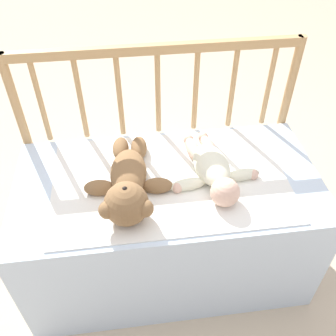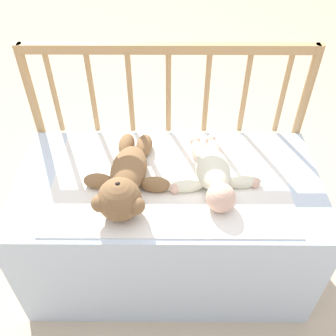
{
  "view_description": "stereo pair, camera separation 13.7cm",
  "coord_description": "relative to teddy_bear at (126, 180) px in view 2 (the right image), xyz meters",
  "views": [
    {
      "loc": [
        -0.13,
        -1.0,
        1.54
      ],
      "look_at": [
        0.0,
        0.0,
        0.61
      ],
      "focal_mm": 40.0,
      "sensor_mm": 36.0,
      "label": 1
    },
    {
      "loc": [
        0.01,
        -1.01,
        1.54
      ],
      "look_at": [
        0.0,
        0.0,
        0.61
      ],
      "focal_mm": 40.0,
      "sensor_mm": 36.0,
      "label": 2
    }
  ],
  "objects": [
    {
      "name": "baby",
      "position": [
        0.32,
        0.06,
        -0.02
      ],
      "size": [
        0.35,
        0.42,
        0.1
      ],
      "color": "#EAEACC",
      "rests_on": "crib_mattress"
    },
    {
      "name": "blanket",
      "position": [
        0.16,
        0.06,
        -0.05
      ],
      "size": [
        0.88,
        0.55,
        0.01
      ],
      "color": "white",
      "rests_on": "crib_mattress"
    },
    {
      "name": "ground_plane",
      "position": [
        0.15,
        0.06,
        -0.6
      ],
      "size": [
        12.0,
        12.0,
        0.0
      ],
      "primitive_type": "plane",
      "color": "#C6B293"
    },
    {
      "name": "teddy_bear",
      "position": [
        0.0,
        0.0,
        0.0
      ],
      "size": [
        0.32,
        0.48,
        0.15
      ],
      "color": "olive",
      "rests_on": "crib_mattress"
    },
    {
      "name": "crib_mattress",
      "position": [
        0.15,
        0.06,
        -0.33
      ],
      "size": [
        1.16,
        0.59,
        0.55
      ],
      "color": "silver",
      "rests_on": "ground_plane"
    },
    {
      "name": "crib_rail",
      "position": [
        0.15,
        0.38,
        0.05
      ],
      "size": [
        1.16,
        0.04,
        0.94
      ],
      "color": "tan",
      "rests_on": "ground_plane"
    }
  ]
}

